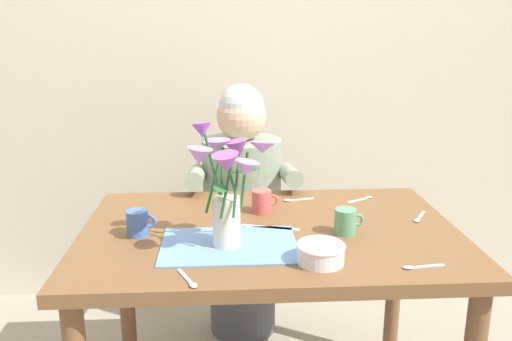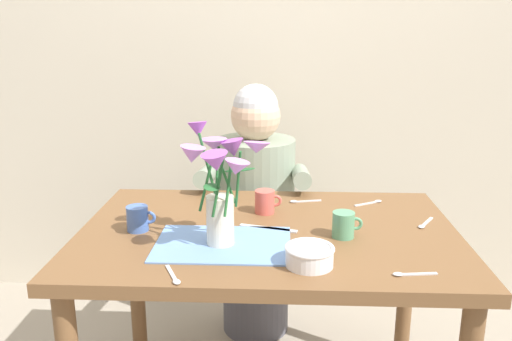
% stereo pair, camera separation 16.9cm
% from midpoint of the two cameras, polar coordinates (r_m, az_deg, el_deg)
% --- Properties ---
extents(wood_panel_backdrop, '(4.00, 0.10, 2.50)m').
position_cam_midpoint_polar(wood_panel_backdrop, '(2.63, -2.26, 12.81)').
color(wood_panel_backdrop, beige).
rests_on(wood_panel_backdrop, ground_plane).
extents(dining_table, '(1.20, 0.80, 0.74)m').
position_cam_midpoint_polar(dining_table, '(1.74, -1.33, -9.30)').
color(dining_table, brown).
rests_on(dining_table, ground_plane).
extents(seated_person, '(0.45, 0.47, 1.14)m').
position_cam_midpoint_polar(seated_person, '(2.34, -3.57, -4.80)').
color(seated_person, '#4C4C56').
rests_on(seated_person, ground_plane).
extents(striped_placemat, '(0.40, 0.28, 0.00)m').
position_cam_midpoint_polar(striped_placemat, '(1.58, -6.01, -8.08)').
color(striped_placemat, '#6B93D1').
rests_on(striped_placemat, dining_table).
extents(flower_vase, '(0.27, 0.28, 0.36)m').
position_cam_midpoint_polar(flower_vase, '(1.51, -6.32, -1.13)').
color(flower_vase, silver).
rests_on(flower_vase, dining_table).
extents(ceramic_bowl, '(0.14, 0.14, 0.06)m').
position_cam_midpoint_polar(ceramic_bowl, '(1.46, 3.66, -8.88)').
color(ceramic_bowl, white).
rests_on(ceramic_bowl, dining_table).
extents(dinner_knife, '(0.19, 0.07, 0.00)m').
position_cam_midpoint_polar(dinner_knife, '(1.70, -1.27, -6.25)').
color(dinner_knife, silver).
rests_on(dinner_knife, dining_table).
extents(coffee_cup, '(0.09, 0.07, 0.08)m').
position_cam_midpoint_polar(coffee_cup, '(1.83, -1.99, -3.39)').
color(coffee_cup, '#CC564C').
rests_on(coffee_cup, dining_table).
extents(ceramic_mug, '(0.09, 0.07, 0.08)m').
position_cam_midpoint_polar(ceramic_mug, '(1.66, 6.79, -5.52)').
color(ceramic_mug, '#569970').
rests_on(ceramic_mug, dining_table).
extents(tea_cup, '(0.09, 0.07, 0.08)m').
position_cam_midpoint_polar(tea_cup, '(1.69, -15.42, -5.51)').
color(tea_cup, '#476BB7').
rests_on(tea_cup, dining_table).
extents(spoon_0, '(0.06, 0.11, 0.01)m').
position_cam_midpoint_polar(spoon_0, '(1.39, -10.73, -11.74)').
color(spoon_0, silver).
rests_on(spoon_0, dining_table).
extents(spoon_1, '(0.08, 0.11, 0.01)m').
position_cam_midpoint_polar(spoon_1, '(1.84, 14.64, -5.05)').
color(spoon_1, silver).
rests_on(spoon_1, dining_table).
extents(spoon_2, '(0.11, 0.07, 0.01)m').
position_cam_midpoint_polar(spoon_2, '(2.00, 9.19, -3.05)').
color(spoon_2, silver).
rests_on(spoon_2, dining_table).
extents(spoon_3, '(0.12, 0.04, 0.01)m').
position_cam_midpoint_polar(spoon_3, '(1.96, 1.64, -3.23)').
color(spoon_3, silver).
rests_on(spoon_3, dining_table).
extents(spoon_4, '(0.12, 0.03, 0.01)m').
position_cam_midpoint_polar(spoon_4, '(1.48, 13.82, -10.12)').
color(spoon_4, silver).
rests_on(spoon_4, dining_table).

